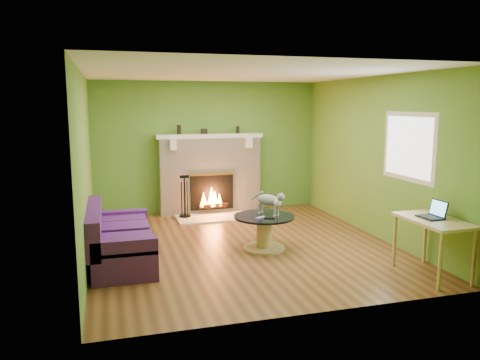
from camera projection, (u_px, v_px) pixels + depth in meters
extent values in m
plane|color=#583019|center=(242.00, 245.00, 7.24)|extent=(5.00, 5.00, 0.00)
plane|color=white|center=(242.00, 73.00, 6.82)|extent=(5.00, 5.00, 0.00)
plane|color=#54862C|center=(208.00, 147.00, 9.40)|extent=(5.00, 0.00, 5.00)
plane|color=#54862C|center=(312.00, 191.00, 4.65)|extent=(5.00, 0.00, 5.00)
plane|color=#54862C|center=(85.00, 167.00, 6.42)|extent=(0.00, 5.00, 5.00)
plane|color=#54862C|center=(374.00, 157.00, 7.64)|extent=(0.00, 5.00, 5.00)
plane|color=silver|center=(409.00, 147.00, 6.74)|extent=(0.00, 1.20, 1.20)
plane|color=white|center=(408.00, 147.00, 6.74)|extent=(0.00, 1.06, 1.06)
cube|color=beige|center=(210.00, 175.00, 9.32)|extent=(2.00, 0.35, 1.50)
cube|color=black|center=(212.00, 192.00, 9.19)|extent=(0.85, 0.03, 0.68)
cube|color=gold|center=(212.00, 174.00, 9.13)|extent=(0.91, 0.02, 0.04)
cylinder|color=black|center=(213.00, 207.00, 9.20)|extent=(0.55, 0.07, 0.07)
cube|color=white|center=(210.00, 136.00, 9.17)|extent=(2.10, 0.28, 0.08)
cube|color=white|center=(173.00, 145.00, 8.81)|extent=(0.12, 0.10, 0.20)
cube|color=white|center=(249.00, 143.00, 9.22)|extent=(0.12, 0.10, 0.20)
cube|color=beige|center=(216.00, 217.00, 8.94)|extent=(1.50, 0.75, 0.03)
cube|color=white|center=(210.00, 136.00, 9.17)|extent=(2.10, 0.28, 0.08)
cube|color=#451759|center=(123.00, 248.00, 6.43)|extent=(0.80, 1.76, 0.40)
cube|color=#451759|center=(94.00, 226.00, 6.28)|extent=(0.18, 1.76, 0.50)
cube|color=#451759|center=(124.00, 247.00, 5.64)|extent=(0.80, 0.18, 0.20)
cube|color=#451759|center=(120.00, 217.00, 7.14)|extent=(0.80, 0.18, 0.20)
cube|color=#451759|center=(127.00, 240.00, 5.93)|extent=(0.63, 0.47, 0.11)
cube|color=#451759|center=(125.00, 228.00, 6.49)|extent=(0.63, 0.47, 0.11)
cube|color=#451759|center=(124.00, 220.00, 6.96)|extent=(0.63, 0.47, 0.11)
cylinder|color=#D8BA74|center=(264.00, 248.00, 7.04)|extent=(0.63, 0.63, 0.03)
cylinder|color=#D8BA74|center=(264.00, 232.00, 7.00)|extent=(0.23, 0.23, 0.44)
cylinder|color=black|center=(264.00, 217.00, 6.96)|extent=(0.91, 0.91, 0.03)
cube|color=#D8BA74|center=(434.00, 221.00, 5.85)|extent=(0.58, 1.00, 0.04)
cylinder|color=#D8BA74|center=(440.00, 262.00, 5.42)|extent=(0.04, 0.04, 0.70)
cylinder|color=#D8BA74|center=(474.00, 258.00, 5.54)|extent=(0.04, 0.04, 0.70)
cylinder|color=#D8BA74|center=(395.00, 241.00, 6.27)|extent=(0.04, 0.04, 0.70)
cylinder|color=#D8BA74|center=(425.00, 238.00, 6.40)|extent=(0.04, 0.04, 0.70)
cube|color=gray|center=(260.00, 217.00, 6.82)|extent=(0.17, 0.13, 0.02)
cube|color=black|center=(269.00, 218.00, 6.80)|extent=(0.16, 0.10, 0.02)
cylinder|color=black|center=(179.00, 130.00, 9.01)|extent=(0.08, 0.08, 0.18)
cylinder|color=black|center=(238.00, 130.00, 9.34)|extent=(0.07, 0.07, 0.14)
cube|color=black|center=(204.00, 131.00, 9.15)|extent=(0.12, 0.08, 0.10)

